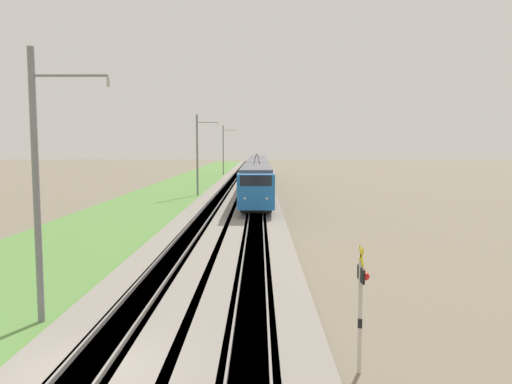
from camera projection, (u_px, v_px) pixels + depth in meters
The scene contains 11 objects.
ground_plane at pixel (85, 383), 12.36m from camera, with size 400.00×400.00×0.00m, color #7A705B.
ballast_main at pixel (224, 192), 62.13m from camera, with size 240.00×4.40×0.30m.
ballast_adjacent at pixel (257, 192), 62.11m from camera, with size 240.00×4.40×0.30m.
track_main at pixel (224, 192), 62.13m from camera, with size 240.00×1.57×0.45m.
track_adjacent at pixel (257, 192), 62.11m from camera, with size 240.00×1.57×0.45m.
grass_verge at pixel (175, 192), 62.18m from camera, with size 240.00×10.78×0.12m.
passenger_train at pixel (257, 171), 68.92m from camera, with size 62.76×3.02×5.03m.
crossing_signal_far at pixel (361, 297), 12.73m from camera, with size 0.70×0.23×3.33m.
catenary_mast_near at pixel (38, 185), 15.94m from camera, with size 0.22×2.56×8.96m.
catenary_mast_mid at pixel (198, 154), 57.35m from camera, with size 0.22×2.56×9.43m.
catenary_mast_far at pixel (223, 150), 98.76m from camera, with size 0.22×2.56×9.83m.
Camera 1 is at (-11.84, -4.33, 5.87)m, focal length 35.00 mm.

